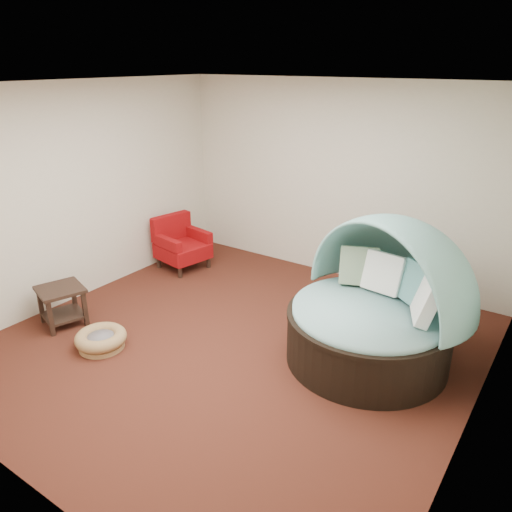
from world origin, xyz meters
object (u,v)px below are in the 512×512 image
Objects in this scene: canopy_daybed at (378,297)px; side_table at (62,301)px; red_armchair at (181,244)px; pet_basket at (101,339)px.

side_table is at bearing -134.79° from canopy_daybed.
side_table is (-3.39, -1.44, -0.42)m from canopy_daybed.
side_table is at bearing -78.01° from red_armchair.
canopy_daybed is 3.25× the size of pet_basket.
red_armchair is at bearing 91.34° from side_table.
canopy_daybed reaches higher than red_armchair.
canopy_daybed reaches higher than pet_basket.
canopy_daybed is 3.07m from pet_basket.
side_table is (-0.81, 0.10, 0.21)m from pet_basket.
red_armchair is 1.26× the size of side_table.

